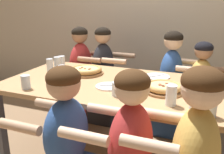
% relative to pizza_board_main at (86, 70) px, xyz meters
% --- Properties ---
extents(dining_table, '(1.86, 1.02, 0.77)m').
position_rel_pizza_board_main_xyz_m(dining_table, '(0.33, -0.16, -0.11)').
color(dining_table, tan).
rests_on(dining_table, ground).
extents(pizza_board_main, '(0.34, 0.34, 0.06)m').
position_rel_pizza_board_main_xyz_m(pizza_board_main, '(0.00, 0.00, 0.00)').
color(pizza_board_main, '#996B42').
rests_on(pizza_board_main, dining_table).
extents(pizza_board_second, '(0.32, 0.32, 0.06)m').
position_rel_pizza_board_main_xyz_m(pizza_board_second, '(0.79, -0.22, -0.00)').
color(pizza_board_second, '#996B42').
rests_on(pizza_board_second, dining_table).
extents(empty_plate_a, '(0.20, 0.20, 0.02)m').
position_rel_pizza_board_main_xyz_m(empty_plate_a, '(1.02, 0.01, -0.03)').
color(empty_plate_a, white).
rests_on(empty_plate_a, dining_table).
extents(empty_plate_b, '(0.23, 0.23, 0.02)m').
position_rel_pizza_board_main_xyz_m(empty_plate_b, '(0.67, 0.14, -0.03)').
color(empty_plate_b, white).
rests_on(empty_plate_b, dining_table).
extents(empty_plate_c, '(0.21, 0.21, 0.02)m').
position_rel_pizza_board_main_xyz_m(empty_plate_c, '(0.35, -0.28, -0.03)').
color(empty_plate_c, white).
rests_on(empty_plate_c, dining_table).
extents(drinking_glass_a, '(0.07, 0.07, 0.11)m').
position_rel_pizza_board_main_xyz_m(drinking_glass_a, '(0.48, -0.44, 0.01)').
color(drinking_glass_a, silver).
rests_on(drinking_glass_a, dining_table).
extents(drinking_glass_b, '(0.08, 0.08, 0.11)m').
position_rel_pizza_board_main_xyz_m(drinking_glass_b, '(1.13, -0.56, 0.02)').
color(drinking_glass_b, silver).
rests_on(drinking_glass_b, dining_table).
extents(drinking_glass_c, '(0.07, 0.07, 0.14)m').
position_rel_pizza_board_main_xyz_m(drinking_glass_c, '(0.88, -0.47, 0.03)').
color(drinking_glass_c, silver).
rests_on(drinking_glass_c, dining_table).
extents(drinking_glass_d, '(0.07, 0.07, 0.11)m').
position_rel_pizza_board_main_xyz_m(drinking_glass_d, '(-0.25, -0.56, 0.02)').
color(drinking_glass_d, silver).
rests_on(drinking_glass_d, dining_table).
extents(drinking_glass_e, '(0.07, 0.07, 0.15)m').
position_rel_pizza_board_main_xyz_m(drinking_glass_e, '(-0.30, -0.02, 0.03)').
color(drinking_glass_e, silver).
rests_on(drinking_glass_e, dining_table).
extents(drinking_glass_f, '(0.06, 0.06, 0.14)m').
position_rel_pizza_board_main_xyz_m(drinking_glass_f, '(-0.34, -0.10, 0.03)').
color(drinking_glass_f, silver).
rests_on(drinking_glass_f, dining_table).
extents(drinking_glass_g, '(0.07, 0.07, 0.15)m').
position_rel_pizza_board_main_xyz_m(drinking_glass_g, '(1.05, -0.55, 0.03)').
color(drinking_glass_g, silver).
rests_on(drinking_glass_g, dining_table).
extents(drinking_glass_h, '(0.06, 0.06, 0.11)m').
position_rel_pizza_board_main_xyz_m(drinking_glass_h, '(-0.16, -0.18, 0.02)').
color(drinking_glass_h, silver).
rests_on(drinking_glass_h, dining_table).
extents(drinking_glass_i, '(0.07, 0.07, 0.13)m').
position_rel_pizza_board_main_xyz_m(drinking_glass_i, '(-0.33, 0.09, 0.02)').
color(drinking_glass_i, silver).
rests_on(drinking_glass_i, dining_table).
extents(drinking_glass_j, '(0.06, 0.06, 0.10)m').
position_rel_pizza_board_main_xyz_m(drinking_glass_j, '(1.00, -0.34, 0.01)').
color(drinking_glass_j, silver).
rests_on(drinking_glass_j, dining_table).
extents(diner_far_midright, '(0.51, 0.40, 1.15)m').
position_rel_pizza_board_main_xyz_m(diner_far_midright, '(0.74, 0.57, -0.27)').
color(diner_far_midright, '#2D5193').
rests_on(diner_far_midright, ground).
extents(diner_far_right, '(0.51, 0.40, 1.06)m').
position_rel_pizza_board_main_xyz_m(diner_far_right, '(1.04, 0.57, -0.32)').
color(diner_far_right, gold).
rests_on(diner_far_right, ground).
extents(diner_near_center, '(0.51, 0.40, 1.09)m').
position_rel_pizza_board_main_xyz_m(diner_near_center, '(0.31, -0.89, -0.30)').
color(diner_near_center, '#2D5193').
rests_on(diner_near_center, ground).
extents(diner_far_midleft, '(0.51, 0.40, 1.16)m').
position_rel_pizza_board_main_xyz_m(diner_far_midleft, '(-0.06, 0.57, -0.27)').
color(diner_far_midleft, '#232328').
rests_on(diner_far_midleft, ground).
extents(diner_far_left, '(0.51, 0.40, 1.16)m').
position_rel_pizza_board_main_xyz_m(diner_far_left, '(-0.36, 0.57, -0.27)').
color(diner_far_left, '#B22D2D').
rests_on(diner_far_left, ground).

